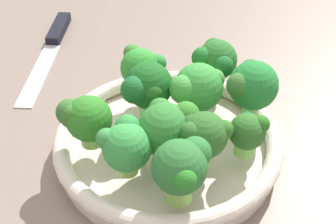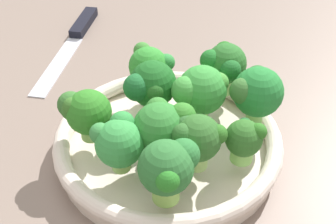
# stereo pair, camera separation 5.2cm
# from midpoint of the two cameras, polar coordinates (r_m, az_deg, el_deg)

# --- Properties ---
(ground_plane) EXTENTS (1.30, 1.30, 0.03)m
(ground_plane) POSITION_cam_midpoint_polar(r_m,az_deg,el_deg) (0.58, -4.29, -5.17)
(ground_plane) COLOR #7C6A5F
(bowl) EXTENTS (0.27, 0.27, 0.04)m
(bowl) POSITION_cam_midpoint_polar(r_m,az_deg,el_deg) (0.55, -2.70, -3.99)
(bowl) COLOR beige
(bowl) RESTS_ON ground_plane
(broccoli_floret_0) EXTENTS (0.06, 0.07, 0.07)m
(broccoli_floret_0) POSITION_cam_midpoint_polar(r_m,az_deg,el_deg) (0.53, 0.94, 2.95)
(broccoli_floret_0) COLOR #A2CD67
(broccoli_floret_0) RESTS_ON bowl
(broccoli_floret_1) EXTENTS (0.05, 0.06, 0.07)m
(broccoli_floret_1) POSITION_cam_midpoint_polar(r_m,az_deg,el_deg) (0.47, 1.27, -3.05)
(broccoli_floret_1) COLOR #9ECA6B
(broccoli_floret_1) RESTS_ON bowl
(broccoli_floret_2) EXTENTS (0.06, 0.06, 0.07)m
(broccoli_floret_2) POSITION_cam_midpoint_polar(r_m,az_deg,el_deg) (0.54, 7.80, 3.30)
(broccoli_floret_2) COLOR #83C960
(broccoli_floret_2) RESTS_ON bowl
(broccoli_floret_3) EXTENTS (0.05, 0.05, 0.06)m
(broccoli_floret_3) POSITION_cam_midpoint_polar(r_m,az_deg,el_deg) (0.58, -6.06, 5.51)
(broccoli_floret_3) COLOR #75B258
(broccoli_floret_3) RESTS_ON bowl
(broccoli_floret_4) EXTENTS (0.06, 0.06, 0.06)m
(broccoli_floret_4) POSITION_cam_midpoint_polar(r_m,az_deg,el_deg) (0.47, -8.52, -4.31)
(broccoli_floret_4) COLOR #95C961
(broccoli_floret_4) RESTS_ON bowl
(broccoli_floret_5) EXTENTS (0.05, 0.06, 0.06)m
(broccoli_floret_5) POSITION_cam_midpoint_polar(r_m,az_deg,el_deg) (0.51, -13.41, -0.89)
(broccoli_floret_5) COLOR #87C059
(broccoli_floret_5) RESTS_ON bowl
(broccoli_floret_6) EXTENTS (0.04, 0.04, 0.05)m
(broccoli_floret_6) POSITION_cam_midpoint_polar(r_m,az_deg,el_deg) (0.50, 7.11, -2.66)
(broccoli_floret_6) COLOR #86CA5D
(broccoli_floret_6) RESTS_ON bowl
(broccoli_floret_7) EXTENTS (0.06, 0.07, 0.07)m
(broccoli_floret_7) POSITION_cam_midpoint_polar(r_m,az_deg,el_deg) (0.48, -3.27, -2.10)
(broccoli_floret_7) COLOR #7EB14E
(broccoli_floret_7) RESTS_ON bowl
(broccoli_floret_8) EXTENTS (0.06, 0.06, 0.07)m
(broccoli_floret_8) POSITION_cam_midpoint_polar(r_m,az_deg,el_deg) (0.44, -1.65, -7.15)
(broccoli_floret_8) COLOR #81B44D
(broccoli_floret_8) RESTS_ON bowl
(broccoli_floret_9) EXTENTS (0.06, 0.06, 0.07)m
(broccoli_floret_9) POSITION_cam_midpoint_polar(r_m,az_deg,el_deg) (0.54, -5.49, 2.99)
(broccoli_floret_9) COLOR #96D572
(broccoli_floret_9) RESTS_ON bowl
(broccoli_floret_10) EXTENTS (0.07, 0.06, 0.07)m
(broccoli_floret_10) POSITION_cam_midpoint_polar(r_m,az_deg,el_deg) (0.58, 3.49, 6.39)
(broccoli_floret_10) COLOR #9AD272
(broccoli_floret_10) RESTS_ON bowl
(knife) EXTENTS (0.27, 0.03, 0.01)m
(knife) POSITION_cam_midpoint_polar(r_m,az_deg,el_deg) (0.80, -16.19, 8.25)
(knife) COLOR silver
(knife) RESTS_ON ground_plane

